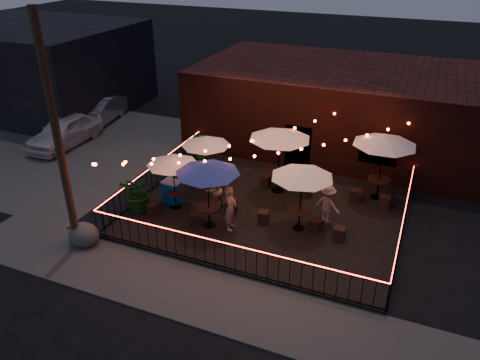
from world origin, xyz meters
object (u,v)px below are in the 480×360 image
at_px(cafe_table_5, 385,141).
at_px(cooler, 172,192).
at_px(cafe_table_0, 173,162).
at_px(cafe_table_2, 207,169).
at_px(cafe_table_3, 280,135).
at_px(cafe_table_1, 206,142).
at_px(cafe_table_4, 302,174).
at_px(utility_pole, 58,140).
at_px(boulder, 84,235).

distance_m(cafe_table_5, cooler, 8.53).
bearing_deg(cafe_table_0, cafe_table_2, -20.69).
bearing_deg(cafe_table_3, cafe_table_1, -164.93).
distance_m(cafe_table_3, cafe_table_4, 2.91).
height_order(cafe_table_1, cafe_table_5, cafe_table_5).
xyz_separation_m(cafe_table_1, cooler, (-0.68, -1.76, -1.56)).
xyz_separation_m(cafe_table_3, cafe_table_4, (1.62, -2.40, -0.28)).
bearing_deg(utility_pole, cafe_table_0, 59.47).
bearing_deg(cooler, cafe_table_0, -38.96).
height_order(cafe_table_3, cooler, cafe_table_3).
distance_m(cafe_table_2, cooler, 2.95).
bearing_deg(cafe_table_1, cafe_table_4, -19.71).
bearing_deg(cafe_table_0, cafe_table_1, 79.28).
bearing_deg(cafe_table_2, cafe_table_0, 159.31).
relative_size(cafe_table_1, cafe_table_4, 1.04).
bearing_deg(cooler, cafe_table_3, 40.37).
bearing_deg(cafe_table_2, cafe_table_4, 19.58).
relative_size(cafe_table_4, boulder, 2.47).
height_order(cafe_table_1, cafe_table_3, cafe_table_3).
xyz_separation_m(cafe_table_0, cafe_table_3, (3.28, 2.82, 0.53)).
relative_size(cafe_table_0, cooler, 2.62).
height_order(utility_pole, cooler, utility_pole).
relative_size(cafe_table_5, cooler, 3.34).
bearing_deg(cafe_table_5, cafe_table_3, -165.36).
bearing_deg(cafe_table_1, boulder, -112.74).
relative_size(cafe_table_2, cafe_table_4, 1.14).
height_order(utility_pole, cafe_table_4, utility_pole).
distance_m(cafe_table_0, cafe_table_3, 4.35).
relative_size(cafe_table_0, boulder, 2.49).
bearing_deg(cafe_table_4, cafe_table_1, 160.29).
bearing_deg(cafe_table_3, cafe_table_5, 14.64).
distance_m(cafe_table_2, cafe_table_5, 7.04).
bearing_deg(boulder, cafe_table_4, 28.55).
relative_size(utility_pole, cafe_table_2, 2.82).
relative_size(cafe_table_0, cafe_table_1, 0.97).
distance_m(cafe_table_3, cooler, 4.83).
relative_size(cafe_table_1, cafe_table_2, 0.91).
distance_m(cafe_table_0, cafe_table_2, 1.96).
bearing_deg(cafe_table_1, cooler, -111.15).
xyz_separation_m(cafe_table_2, cafe_table_3, (1.47, 3.50, 0.20)).
bearing_deg(boulder, utility_pole, -138.35).
bearing_deg(cafe_table_2, cafe_table_3, 67.15).
distance_m(cafe_table_1, boulder, 6.00).
relative_size(cooler, boulder, 0.95).
height_order(utility_pole, cafe_table_5, utility_pole).
xyz_separation_m(utility_pole, cafe_table_2, (3.81, 2.72, -1.53)).
bearing_deg(cafe_table_2, utility_pole, -144.50).
bearing_deg(cafe_table_5, cafe_table_1, -165.18).
bearing_deg(cafe_table_0, utility_pole, -120.53).
height_order(cafe_table_1, cafe_table_2, cafe_table_2).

